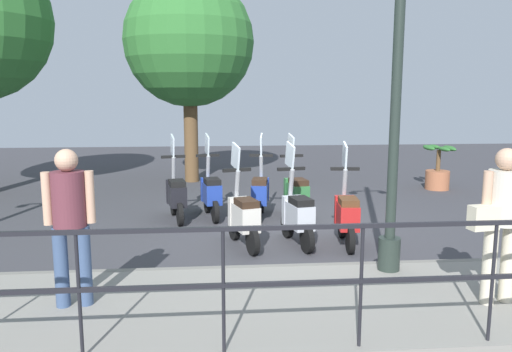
% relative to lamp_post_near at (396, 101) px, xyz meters
% --- Properties ---
extents(ground_plane, '(28.00, 28.00, 0.00)m').
position_rel_lamp_post_near_xyz_m(ground_plane, '(2.40, 0.90, -2.18)').
color(ground_plane, '#38383D').
extents(promenade_walkway, '(2.20, 20.00, 0.15)m').
position_rel_lamp_post_near_xyz_m(promenade_walkway, '(-0.75, 0.90, -2.11)').
color(promenade_walkway, gray).
rests_on(promenade_walkway, ground_plane).
extents(fence_railing, '(0.04, 16.03, 1.07)m').
position_rel_lamp_post_near_xyz_m(fence_railing, '(-1.80, 0.90, -1.29)').
color(fence_railing, black).
rests_on(fence_railing, promenade_walkway).
extents(lamp_post_near, '(0.26, 0.90, 4.56)m').
position_rel_lamp_post_near_xyz_m(lamp_post_near, '(0.00, 0.00, 0.00)').
color(lamp_post_near, '#232D28').
rests_on(lamp_post_near, promenade_walkway).
extents(pedestrian_with_bag, '(0.37, 0.64, 1.59)m').
position_rel_lamp_post_near_xyz_m(pedestrian_with_bag, '(-1.04, -0.74, -1.10)').
color(pedestrian_with_bag, beige).
rests_on(pedestrian_with_bag, promenade_walkway).
extents(pedestrian_distant, '(0.36, 0.49, 1.59)m').
position_rel_lamp_post_near_xyz_m(pedestrian_distant, '(-0.74, 3.52, -1.10)').
color(pedestrian_distant, '#384C70').
rests_on(pedestrian_distant, promenade_walkway).
extents(tree_distant, '(3.28, 3.28, 5.22)m').
position_rel_lamp_post_near_xyz_m(tree_distant, '(7.36, 2.68, 1.37)').
color(tree_distant, brown).
rests_on(tree_distant, ground_plane).
extents(potted_palm, '(1.06, 0.66, 1.05)m').
position_rel_lamp_post_near_xyz_m(potted_palm, '(5.74, -3.25, -1.74)').
color(potted_palm, '#9E5B3D').
rests_on(potted_palm, ground_plane).
extents(scooter_near_0, '(1.23, 0.44, 1.54)m').
position_rel_lamp_post_near_xyz_m(scooter_near_0, '(1.49, 0.13, -1.70)').
color(scooter_near_0, black).
rests_on(scooter_near_0, ground_plane).
extents(scooter_near_1, '(1.22, 0.49, 1.54)m').
position_rel_lamp_post_near_xyz_m(scooter_near_1, '(1.56, 0.86, -1.70)').
color(scooter_near_1, black).
rests_on(scooter_near_1, ground_plane).
extents(scooter_near_2, '(1.20, 0.53, 1.54)m').
position_rel_lamp_post_near_xyz_m(scooter_near_2, '(1.53, 1.68, -1.70)').
color(scooter_near_2, black).
rests_on(scooter_near_2, ground_plane).
extents(scooter_far_0, '(1.23, 0.46, 1.54)m').
position_rel_lamp_post_near_xyz_m(scooter_far_0, '(3.19, 0.62, -1.70)').
color(scooter_far_0, black).
rests_on(scooter_far_0, ground_plane).
extents(scooter_far_1, '(1.23, 0.47, 1.54)m').
position_rel_lamp_post_near_xyz_m(scooter_far_1, '(3.30, 1.26, -1.70)').
color(scooter_far_1, black).
rests_on(scooter_far_1, ground_plane).
extents(scooter_far_2, '(1.22, 0.48, 1.54)m').
position_rel_lamp_post_near_xyz_m(scooter_far_2, '(3.38, 2.16, -1.70)').
color(scooter_far_2, black).
rests_on(scooter_far_2, ground_plane).
extents(scooter_far_3, '(1.22, 0.49, 1.54)m').
position_rel_lamp_post_near_xyz_m(scooter_far_3, '(3.24, 2.79, -1.70)').
color(scooter_far_3, black).
rests_on(scooter_far_3, ground_plane).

